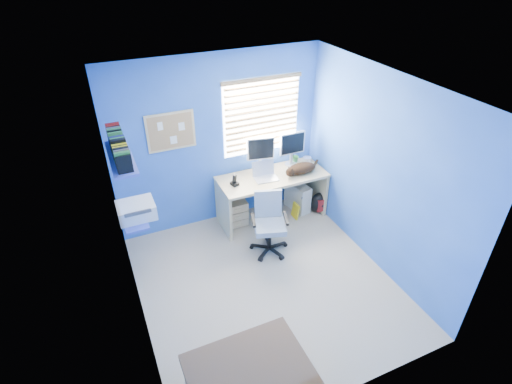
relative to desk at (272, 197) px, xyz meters
name	(u,v)px	position (x,y,z in m)	size (l,w,h in m)	color
floor	(266,283)	(-0.68, -1.26, -0.37)	(3.00, 3.20, 0.00)	#AAA088
ceiling	(270,89)	(-0.68, -1.26, 2.13)	(3.00, 3.20, 0.00)	white
wall_back	(219,143)	(-0.68, 0.34, 0.88)	(3.00, 0.01, 2.50)	blue
wall_front	(355,305)	(-0.68, -2.86, 0.88)	(3.00, 0.01, 2.50)	blue
wall_left	(127,236)	(-2.18, -1.26, 0.88)	(0.01, 3.20, 2.50)	blue
wall_right	(378,173)	(0.82, -1.26, 0.88)	(0.01, 3.20, 2.50)	blue
desk	(272,197)	(0.00, 0.00, 0.00)	(1.60, 0.65, 0.74)	tan
laptop	(266,172)	(-0.12, -0.04, 0.48)	(0.33, 0.26, 0.22)	silver
monitor_left	(260,154)	(-0.10, 0.21, 0.64)	(0.40, 0.12, 0.54)	silver
monitor_right	(292,149)	(0.41, 0.19, 0.64)	(0.40, 0.12, 0.54)	silver
phone	(235,180)	(-0.60, -0.01, 0.45)	(0.09, 0.11, 0.17)	black
mug	(295,159)	(0.50, 0.23, 0.42)	(0.10, 0.09, 0.10)	#2D7334
cd_spindle	(307,159)	(0.69, 0.18, 0.41)	(0.13, 0.13, 0.07)	silver
cat	(302,168)	(0.43, -0.10, 0.45)	(0.44, 0.23, 0.16)	black
tower_pc	(298,197)	(0.47, 0.04, -0.14)	(0.19, 0.44, 0.45)	beige
drawer_boxes	(234,212)	(-0.58, 0.08, -0.17)	(0.35, 0.28, 0.41)	tan
yellow_book	(295,211)	(0.33, -0.16, -0.25)	(0.03, 0.17, 0.24)	yellow
backpack	(319,202)	(0.75, -0.17, -0.20)	(0.29, 0.22, 0.34)	black
office_chair	(269,230)	(-0.36, -0.66, -0.05)	(0.62, 0.62, 0.86)	black
window_blinds	(262,116)	(-0.03, 0.31, 1.18)	(1.15, 0.05, 1.10)	white
corkboard	(171,131)	(-1.33, 0.33, 1.18)	(0.64, 0.02, 0.52)	tan
wall_shelves	(127,180)	(-2.03, -0.51, 1.06)	(0.42, 0.90, 1.05)	#4255C9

